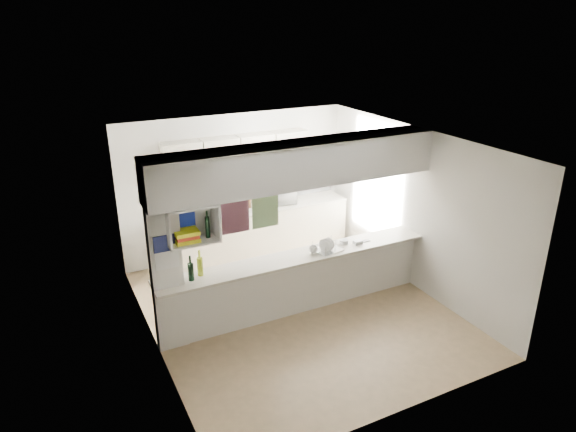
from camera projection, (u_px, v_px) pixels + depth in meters
floor at (297, 311)px, 7.77m from camera, size 4.80×4.80×0.00m
ceiling at (298, 142)px, 6.82m from camera, size 4.80×4.80×0.00m
wall_back at (236, 185)px, 9.29m from camera, size 4.20×0.00×4.20m
wall_left at (149, 262)px, 6.42m from camera, size 0.00×4.80×4.80m
wall_right at (414, 209)px, 8.18m from camera, size 0.00×4.80×4.80m
servery_partition at (287, 210)px, 7.10m from camera, size 4.20×0.50×2.60m
cubby_shelf at (190, 226)px, 6.44m from camera, size 0.65×0.35×0.50m
kitchen_run at (251, 213)px, 9.32m from camera, size 3.60×0.63×2.24m
microwave at (280, 196)px, 9.46m from camera, size 0.59×0.44×0.30m
bowl at (281, 186)px, 9.43m from camera, size 0.22×0.22×0.05m
dish_rack at (328, 245)px, 7.58m from camera, size 0.45×0.37×0.21m
cup at (313, 249)px, 7.49m from camera, size 0.16×0.16×0.10m
wine_bottles at (196, 268)px, 6.78m from camera, size 0.23×0.16×0.37m
plastic_tubs at (350, 242)px, 7.83m from camera, size 0.49×0.21×0.07m
utensil_jar at (245, 205)px, 9.22m from camera, size 0.11×0.11×0.16m
knife_block at (248, 203)px, 9.27m from camera, size 0.10×0.08×0.19m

